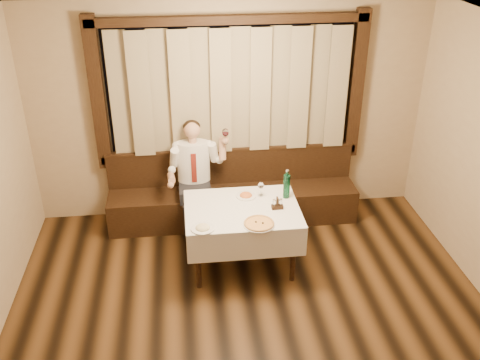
{
  "coord_description": "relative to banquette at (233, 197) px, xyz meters",
  "views": [
    {
      "loc": [
        -0.62,
        -3.34,
        3.8
      ],
      "look_at": [
        0.0,
        1.9,
        1.0
      ],
      "focal_mm": 40.0,
      "sensor_mm": 36.0,
      "label": 1
    }
  ],
  "objects": [
    {
      "name": "table_wine_glass",
      "position": [
        0.25,
        -0.78,
        0.57
      ],
      "size": [
        0.07,
        0.07,
        0.18
      ],
      "rotation": [
        0.0,
        0.0,
        0.23
      ],
      "color": "white",
      "rests_on": "dining_table"
    },
    {
      "name": "seated_man",
      "position": [
        -0.49,
        -0.09,
        0.51
      ],
      "size": [
        0.77,
        0.57,
        1.4
      ],
      "color": "black",
      "rests_on": "ground"
    },
    {
      "name": "pizza",
      "position": [
        0.13,
        -1.39,
        0.46
      ],
      "size": [
        0.34,
        0.34,
        0.04
      ],
      "rotation": [
        0.0,
        0.0,
        -0.23
      ],
      "color": "white",
      "rests_on": "dining_table"
    },
    {
      "name": "cruet_caddy",
      "position": [
        0.38,
        -1.08,
        0.49
      ],
      "size": [
        0.13,
        0.07,
        0.14
      ],
      "rotation": [
        0.0,
        0.0,
        0.03
      ],
      "color": "black",
      "rests_on": "dining_table"
    },
    {
      "name": "pasta_cream",
      "position": [
        -0.46,
        -1.4,
        0.48
      ],
      "size": [
        0.25,
        0.25,
        0.08
      ],
      "rotation": [
        0.0,
        0.0,
        0.26
      ],
      "color": "white",
      "rests_on": "dining_table"
    },
    {
      "name": "pasta_red",
      "position": [
        0.07,
        -0.78,
        0.48
      ],
      "size": [
        0.23,
        0.23,
        0.08
      ],
      "rotation": [
        0.0,
        0.0,
        0.29
      ],
      "color": "white",
      "rests_on": "dining_table"
    },
    {
      "name": "room",
      "position": [
        -0.0,
        -1.75,
        1.19
      ],
      "size": [
        5.01,
        6.01,
        2.81
      ],
      "color": "black",
      "rests_on": "ground"
    },
    {
      "name": "banquette",
      "position": [
        0.0,
        0.0,
        0.0
      ],
      "size": [
        3.2,
        0.61,
        0.94
      ],
      "color": "black",
      "rests_on": "ground"
    },
    {
      "name": "dining_table",
      "position": [
        0.0,
        -1.02,
        0.34
      ],
      "size": [
        1.27,
        0.97,
        0.76
      ],
      "color": "black",
      "rests_on": "ground"
    },
    {
      "name": "green_bottle",
      "position": [
        0.53,
        -0.85,
        0.59
      ],
      "size": [
        0.08,
        0.08,
        0.35
      ],
      "rotation": [
        0.0,
        0.0,
        -0.42
      ],
      "color": "#125633",
      "rests_on": "dining_table"
    }
  ]
}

